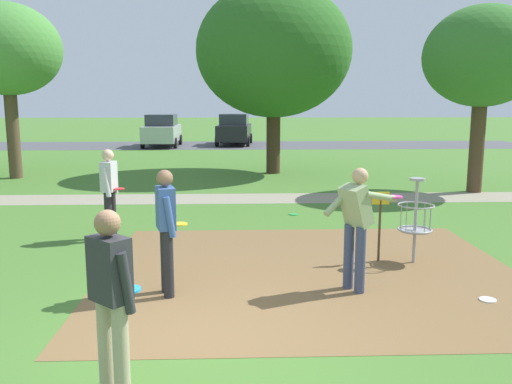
% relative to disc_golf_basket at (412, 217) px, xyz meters
% --- Properties ---
extents(ground_plane, '(160.00, 160.00, 0.00)m').
position_rel_disc_golf_basket_xyz_m(ground_plane, '(-3.25, -2.91, -0.75)').
color(ground_plane, '#47752D').
extents(dirt_tee_pad, '(6.35, 5.49, 0.01)m').
position_rel_disc_golf_basket_xyz_m(dirt_tee_pad, '(-1.69, -0.45, -0.75)').
color(dirt_tee_pad, brown).
rests_on(dirt_tee_pad, ground).
extents(disc_golf_basket, '(0.98, 0.58, 1.39)m').
position_rel_disc_golf_basket_xyz_m(disc_golf_basket, '(0.00, 0.00, 0.00)').
color(disc_golf_basket, '#9E9EA3').
rests_on(disc_golf_basket, ground).
extents(player_foreground_watching, '(0.42, 0.49, 1.71)m').
position_rel_disc_golf_basket_xyz_m(player_foreground_watching, '(-5.20, 1.70, 0.21)').
color(player_foreground_watching, '#232328').
rests_on(player_foreground_watching, ground).
extents(player_throwing, '(0.44, 0.50, 1.71)m').
position_rel_disc_golf_basket_xyz_m(player_throwing, '(-3.75, -1.33, 0.21)').
color(player_throwing, '#232328').
rests_on(player_throwing, ground).
extents(player_waiting_left, '(0.46, 0.45, 1.71)m').
position_rel_disc_golf_basket_xyz_m(player_waiting_left, '(-3.88, -3.93, 0.21)').
color(player_waiting_left, tan).
rests_on(player_waiting_left, ground).
extents(player_waiting_right, '(1.15, 0.54, 1.71)m').
position_rel_disc_golf_basket_xyz_m(player_waiting_right, '(-1.18, -1.26, 0.23)').
color(player_waiting_right, '#384260').
rests_on(player_waiting_right, ground).
extents(frisbee_by_tee, '(0.22, 0.22, 0.02)m').
position_rel_disc_golf_basket_xyz_m(frisbee_by_tee, '(-1.49, 3.74, -0.74)').
color(frisbee_by_tee, green).
rests_on(frisbee_by_tee, ground).
extents(frisbee_mid_grass, '(0.22, 0.22, 0.02)m').
position_rel_disc_golf_basket_xyz_m(frisbee_mid_grass, '(0.49, -1.71, -0.74)').
color(frisbee_mid_grass, white).
rests_on(frisbee_mid_grass, ground).
extents(tree_near_left, '(3.28, 3.28, 5.21)m').
position_rel_disc_golf_basket_xyz_m(tree_near_left, '(4.05, 6.70, 3.03)').
color(tree_near_left, '#4C3823').
rests_on(tree_near_left, ground).
extents(tree_mid_left, '(5.47, 5.47, 6.66)m').
position_rel_disc_golf_basket_xyz_m(tree_mid_left, '(-1.48, 10.99, 3.56)').
color(tree_mid_left, '#422D1E').
rests_on(tree_mid_left, ground).
extents(tree_mid_center, '(3.53, 3.53, 5.77)m').
position_rel_disc_golf_basket_xyz_m(tree_mid_center, '(-10.33, 10.04, 3.48)').
color(tree_mid_center, brown).
rests_on(tree_mid_center, ground).
extents(parking_lot_strip, '(36.00, 6.00, 0.01)m').
position_rel_disc_golf_basket_xyz_m(parking_lot_strip, '(-3.25, 23.49, -0.75)').
color(parking_lot_strip, '#4C4C51').
rests_on(parking_lot_strip, ground).
extents(parked_car_leftmost, '(1.99, 4.20, 1.84)m').
position_rel_disc_golf_basket_xyz_m(parked_car_leftmost, '(-7.10, 22.71, 0.17)').
color(parked_car_leftmost, '#B2B7BC').
rests_on(parked_car_leftmost, ground).
extents(parked_car_center_left, '(2.24, 4.34, 1.84)m').
position_rel_disc_golf_basket_xyz_m(parked_car_center_left, '(-2.94, 23.81, 0.17)').
color(parked_car_center_left, black).
rests_on(parked_car_center_left, ground).
extents(gravel_path, '(40.00, 1.51, 0.00)m').
position_rel_disc_golf_basket_xyz_m(gravel_path, '(-3.25, 5.87, -0.75)').
color(gravel_path, gray).
rests_on(gravel_path, ground).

